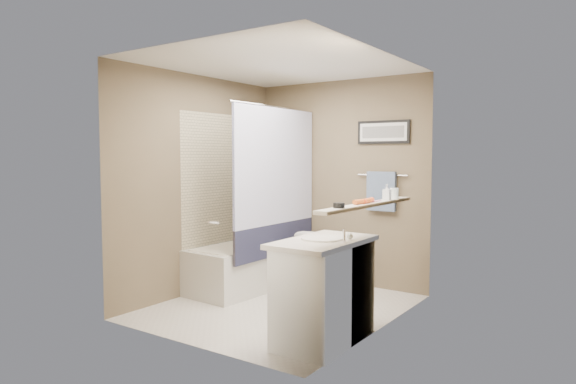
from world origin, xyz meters
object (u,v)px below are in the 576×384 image
Objects in this scene: bathtub at (248,266)px; hair_brush_back at (368,200)px; glass_jar at (394,193)px; soap_bottle at (387,192)px; toilet at (325,260)px; candle_bowl_near at (339,205)px; hair_brush_front at (362,201)px; vanity at (324,293)px.

bathtub is 6.82× the size of hair_brush_back.
soap_bottle is at bearing -90.00° from glass_jar.
glass_jar is at bearing 157.20° from toilet.
candle_bowl_near is at bearing -90.00° from glass_jar.
soap_bottle is at bearing 90.00° from hair_brush_front.
vanity is 1.14m from soap_bottle.
vanity reaches higher than toilet.
soap_bottle is (0.19, 0.81, 0.79)m from vanity.
candle_bowl_near is (1.79, -1.10, 0.89)m from bathtub.
hair_brush_back is at bearing -90.00° from soap_bottle.
bathtub is at bearing 179.14° from glass_jar.
soap_bottle is (0.00, 0.39, 0.05)m from hair_brush_back.
hair_brush_front is (0.00, 0.39, 0.00)m from candle_bowl_near.
vanity is at bearing -114.01° from hair_brush_back.
soap_bottle is (0.00, -0.17, 0.02)m from glass_jar.
bathtub is 10.65× the size of soap_bottle.
hair_brush_back reaches higher than candle_bowl_near.
vanity is 10.00× the size of candle_bowl_near.
hair_brush_front is at bearing -18.59° from bathtub.
toilet is at bearing 156.24° from glass_jar.
soap_bottle reaches higher than hair_brush_back.
hair_brush_front reaches higher than bathtub.
hair_brush_front is 0.12m from hair_brush_back.
glass_jar is at bearing 90.00° from candle_bowl_near.
soap_bottle is at bearing 149.73° from toilet.
vanity is (0.83, -1.42, 0.06)m from toilet.
hair_brush_front is 1.00× the size of hair_brush_back.
toilet is 3.11× the size of hair_brush_back.
soap_bottle reaches higher than candle_bowl_near.
bathtub is 2.01m from glass_jar.
hair_brush_front is at bearing -90.00° from hair_brush_back.
toilet is 0.76× the size of vanity.
toilet is 1.71m from hair_brush_front.
soap_bottle is at bearing 90.00° from hair_brush_back.
bathtub is 0.89m from toilet.
bathtub is at bearing 145.69° from vanity.
hair_brush_front is 1.56× the size of soap_bottle.
toilet is 1.64m from vanity.
toilet is 4.86× the size of soap_bottle.
hair_brush_back reaches higher than toilet.
hair_brush_back is 2.20× the size of glass_jar.
soap_bottle is at bearing 74.87° from vanity.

